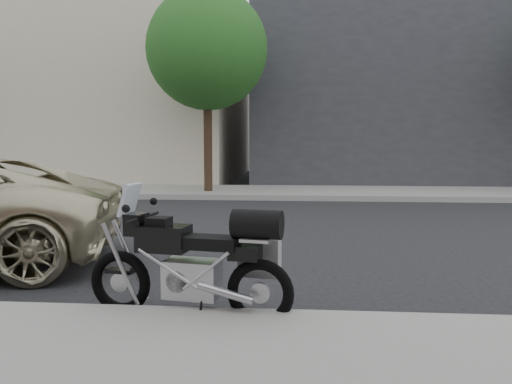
{
  "coord_description": "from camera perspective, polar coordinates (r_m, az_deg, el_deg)",
  "views": [
    {
      "loc": [
        -0.51,
        8.17,
        1.59
      ],
      "look_at": [
        0.02,
        1.48,
        0.9
      ],
      "focal_mm": 35.0,
      "sensor_mm": 36.0,
      "label": 1
    }
  ],
  "objects": [
    {
      "name": "far_building_dark",
      "position": [
        22.7,
        21.52,
        10.31
      ],
      "size": [
        16.0,
        11.0,
        7.0
      ],
      "color": "#2C2B30",
      "rests_on": "ground"
    },
    {
      "name": "motorcycle",
      "position": [
        4.47,
        -6.22,
        -7.95
      ],
      "size": [
        1.91,
        0.66,
        1.22
      ],
      "rotation": [
        0.0,
        0.0,
        -0.17
      ],
      "color": "black",
      "rests_on": "ground"
    },
    {
      "name": "street_tree_mid",
      "position": [
        14.61,
        -5.62,
        15.9
      ],
      "size": [
        3.4,
        3.4,
        5.7
      ],
      "color": "#342418",
      "rests_on": "far_sidewalk"
    },
    {
      "name": "far_building_cream",
      "position": [
        23.78,
        -19.43,
        11.37
      ],
      "size": [
        14.0,
        11.0,
        8.0
      ],
      "color": "#BFB399",
      "rests_on": "ground"
    },
    {
      "name": "far_sidewalk",
      "position": [
        14.75,
        2.55,
        -0.02
      ],
      "size": [
        44.0,
        3.0,
        0.15
      ],
      "primitive_type": "cube",
      "color": "gray",
      "rests_on": "ground"
    },
    {
      "name": "ground",
      "position": [
        8.34,
        0.97,
        -5.12
      ],
      "size": [
        120.0,
        120.0,
        0.0
      ],
      "primitive_type": "plane",
      "color": "black",
      "rests_on": "ground"
    }
  ]
}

